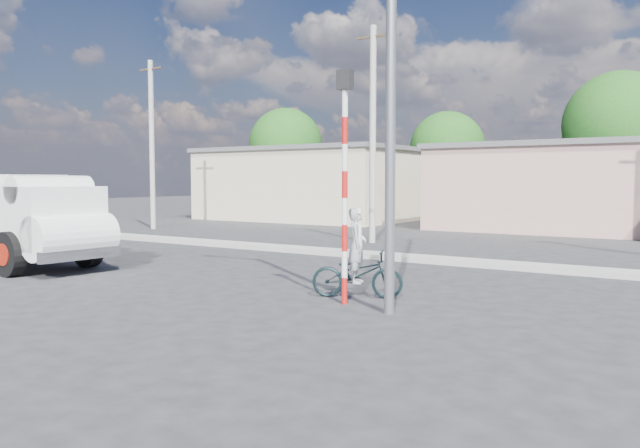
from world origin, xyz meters
The scene contains 10 objects.
ground_plane centered at (0.00, 0.00, 0.00)m, with size 120.00×120.00×0.00m, color #262628.
median centered at (0.00, 8.00, 0.08)m, with size 40.00×0.80×0.16m, color #99968E.
truck centered at (-6.76, 0.98, 1.38)m, with size 6.12×2.68×2.48m.
bicycle centered at (3.09, 2.17, 0.47)m, with size 0.63×1.80×0.95m, color black.
cyclist centered at (3.09, 2.17, 0.75)m, with size 0.54×0.36×1.49m, color white.
traffic_pole centered at (3.20, 1.50, 2.59)m, with size 0.28×0.18×4.36m.
streetlight centered at (4.14, 1.20, 4.96)m, with size 2.34×0.22×9.00m.
building_row centered at (1.10, 22.00, 2.13)m, with size 37.80×7.30×4.44m.
tree_row centered at (3.76, 28.45, 4.99)m, with size 43.62×7.43×8.42m.
utility_poles centered at (3.25, 12.00, 4.07)m, with size 35.40×0.24×8.00m.
Camera 1 is at (9.27, -8.44, 2.33)m, focal length 35.00 mm.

